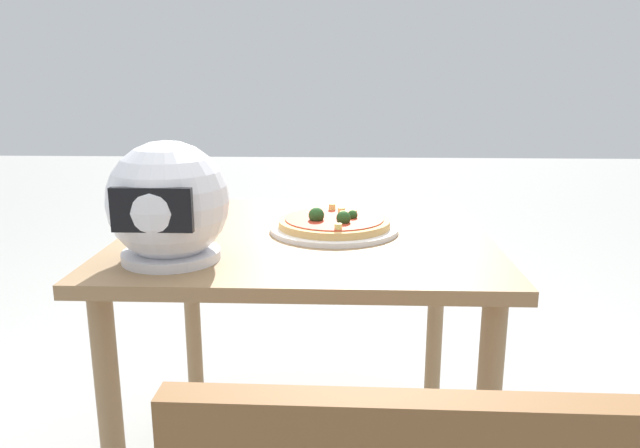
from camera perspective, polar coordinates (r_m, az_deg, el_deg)
dining_table at (r=1.53m, az=-1.35°, el=-4.77°), size 0.90×0.81×0.75m
pizza_plate at (r=1.51m, az=1.36°, el=-0.43°), size 0.32×0.32×0.01m
pizza at (r=1.50m, az=1.34°, el=0.22°), size 0.28×0.28×0.05m
motorcycle_helmet at (r=1.29m, az=-14.18°, el=1.85°), size 0.25×0.25×0.25m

